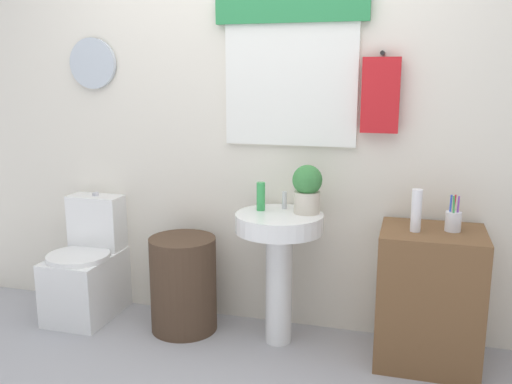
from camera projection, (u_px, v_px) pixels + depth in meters
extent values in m
cube|color=silver|center=(259.00, 110.00, 3.26)|extent=(4.40, 0.10, 2.60)
cube|color=white|center=(290.00, 85.00, 3.11)|extent=(0.76, 0.03, 0.68)
cube|color=#2D894C|center=(291.00, 9.00, 3.02)|extent=(0.86, 0.04, 0.14)
cylinder|color=silver|center=(93.00, 63.00, 3.42)|extent=(0.31, 0.03, 0.31)
cylinder|color=black|center=(383.00, 53.00, 2.93)|extent=(0.02, 0.06, 0.02)
cube|color=red|center=(381.00, 95.00, 2.96)|extent=(0.20, 0.05, 0.40)
cube|color=white|center=(86.00, 286.00, 3.49)|extent=(0.36, 0.50, 0.40)
cylinder|color=white|center=(78.00, 256.00, 3.39)|extent=(0.38, 0.38, 0.03)
cube|color=white|center=(97.00, 222.00, 3.57)|extent=(0.34, 0.18, 0.35)
cylinder|color=silver|center=(96.00, 194.00, 3.53)|extent=(0.04, 0.04, 0.02)
cylinder|color=#4C3828|center=(183.00, 284.00, 3.30)|extent=(0.39, 0.39, 0.57)
cylinder|color=white|center=(279.00, 287.00, 3.13)|extent=(0.15, 0.15, 0.66)
cylinder|color=white|center=(279.00, 223.00, 3.05)|extent=(0.49, 0.49, 0.10)
cylinder|color=silver|center=(285.00, 200.00, 3.14)|extent=(0.03, 0.03, 0.10)
cube|color=brown|center=(429.00, 297.00, 2.90)|extent=(0.52, 0.44, 0.72)
cylinder|color=green|center=(261.00, 196.00, 3.10)|extent=(0.05, 0.05, 0.16)
cylinder|color=beige|center=(307.00, 202.00, 3.05)|extent=(0.14, 0.14, 0.12)
sphere|color=#3D8442|center=(307.00, 180.00, 3.02)|extent=(0.16, 0.16, 0.16)
cylinder|color=white|center=(416.00, 210.00, 2.79)|extent=(0.05, 0.05, 0.22)
cylinder|color=silver|center=(453.00, 221.00, 2.81)|extent=(0.08, 0.08, 0.10)
cylinder|color=purple|center=(458.00, 213.00, 2.80)|extent=(0.01, 0.04, 0.18)
cylinder|color=red|center=(453.00, 212.00, 2.82)|extent=(0.02, 0.01, 0.18)
cylinder|color=blue|center=(450.00, 212.00, 2.81)|extent=(0.01, 0.04, 0.18)
cylinder|color=green|center=(454.00, 214.00, 2.79)|extent=(0.02, 0.01, 0.18)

